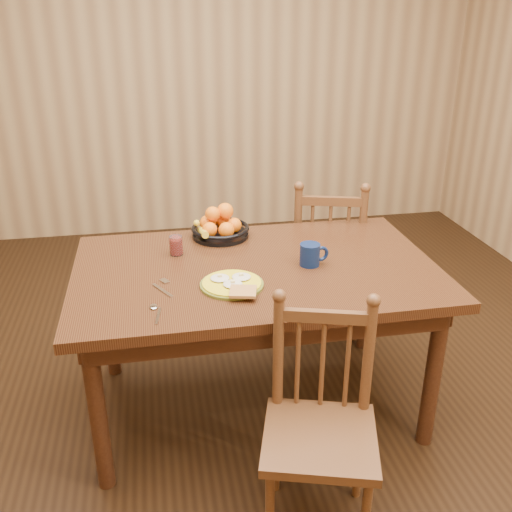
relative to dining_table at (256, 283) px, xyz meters
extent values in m
cube|color=black|center=(0.00, 0.00, -0.67)|extent=(4.50, 5.00, 0.01)
cube|color=olive|center=(0.00, 2.50, 0.68)|extent=(4.50, 0.01, 2.70)
cube|color=black|center=(0.00, 0.00, 0.06)|extent=(1.60, 1.00, 0.04)
cube|color=black|center=(0.00, 0.42, -0.01)|extent=(1.40, 0.04, 0.10)
cube|color=black|center=(0.00, -0.42, -0.01)|extent=(1.40, 0.04, 0.10)
cube|color=black|center=(0.72, 0.00, -0.01)|extent=(0.04, 0.84, 0.10)
cube|color=black|center=(-0.72, 0.00, -0.01)|extent=(0.04, 0.84, 0.10)
cylinder|color=black|center=(-0.70, -0.40, -0.31)|extent=(0.07, 0.07, 0.70)
cylinder|color=black|center=(0.70, -0.40, -0.31)|extent=(0.07, 0.07, 0.70)
cylinder|color=black|center=(-0.70, 0.40, -0.31)|extent=(0.07, 0.07, 0.70)
cylinder|color=black|center=(0.70, 0.40, -0.31)|extent=(0.07, 0.07, 0.70)
cube|color=#442A14|center=(0.55, 0.68, -0.23)|extent=(0.52, 0.51, 0.04)
cylinder|color=#442A14|center=(0.76, 0.79, -0.46)|extent=(0.03, 0.03, 0.42)
cylinder|color=#442A14|center=(0.43, 0.88, -0.46)|extent=(0.03, 0.03, 0.42)
cylinder|color=#442A14|center=(0.67, 0.47, -0.46)|extent=(0.03, 0.03, 0.42)
cylinder|color=#442A14|center=(0.34, 0.57, -0.46)|extent=(0.03, 0.03, 0.42)
cylinder|color=#442A14|center=(0.67, 0.45, 0.02)|extent=(0.04, 0.04, 0.50)
cylinder|color=#442A14|center=(0.33, 0.55, 0.02)|extent=(0.04, 0.04, 0.50)
cylinder|color=#442A14|center=(0.50, 0.50, -0.03)|extent=(0.02, 0.02, 0.39)
cube|color=#442A14|center=(0.50, 0.50, 0.19)|extent=(0.34, 0.12, 0.05)
cube|color=#442A14|center=(0.09, -0.74, -0.26)|extent=(0.49, 0.48, 0.04)
cylinder|color=#442A14|center=(-0.02, -0.55, -0.47)|extent=(0.03, 0.03, 0.39)
cylinder|color=#442A14|center=(0.29, -0.64, -0.47)|extent=(0.03, 0.03, 0.39)
cylinder|color=#442A14|center=(-0.02, -0.53, -0.02)|extent=(0.04, 0.04, 0.47)
cylinder|color=#442A14|center=(0.30, -0.63, -0.02)|extent=(0.04, 0.04, 0.47)
cylinder|color=#442A14|center=(0.14, -0.58, -0.07)|extent=(0.02, 0.02, 0.36)
cube|color=#442A14|center=(0.14, -0.58, 0.14)|extent=(0.32, 0.12, 0.05)
cylinder|color=#59601E|center=(-0.13, -0.17, 0.09)|extent=(0.26, 0.26, 0.01)
cylinder|color=yellow|center=(-0.13, -0.17, 0.10)|extent=(0.24, 0.24, 0.01)
ellipsoid|color=silver|center=(-0.18, -0.14, 0.11)|extent=(0.08, 0.08, 0.01)
cube|color=#F2E08C|center=(-0.18, -0.14, 0.12)|extent=(0.02, 0.02, 0.01)
ellipsoid|color=silver|center=(-0.09, -0.14, 0.11)|extent=(0.08, 0.08, 0.01)
cube|color=#F2E08C|center=(-0.09, -0.14, 0.12)|extent=(0.02, 0.02, 0.01)
ellipsoid|color=silver|center=(-0.13, -0.20, 0.11)|extent=(0.08, 0.08, 0.01)
cube|color=#F2E08C|center=(-0.13, -0.20, 0.12)|extent=(0.02, 0.02, 0.01)
cube|color=brown|center=(-0.10, -0.28, 0.11)|extent=(0.12, 0.12, 0.01)
cube|color=silver|center=(-0.42, -0.17, 0.09)|extent=(0.08, 0.13, 0.00)
cube|color=silver|center=(-0.41, -0.08, 0.09)|extent=(0.04, 0.05, 0.00)
cube|color=silver|center=(-0.44, -0.37, 0.09)|extent=(0.03, 0.12, 0.00)
ellipsoid|color=silver|center=(-0.46, -0.30, 0.09)|extent=(0.03, 0.04, 0.01)
cylinder|color=#0B1A3E|center=(0.24, -0.03, 0.13)|extent=(0.09, 0.09, 0.10)
torus|color=#0B1A3E|center=(0.29, -0.03, 0.13)|extent=(0.07, 0.03, 0.07)
cylinder|color=black|center=(0.24, -0.03, 0.18)|extent=(0.08, 0.08, 0.00)
cylinder|color=silver|center=(-0.34, 0.20, 0.13)|extent=(0.06, 0.06, 0.09)
cylinder|color=maroon|center=(-0.34, 0.20, 0.12)|extent=(0.05, 0.05, 0.07)
cylinder|color=black|center=(-0.11, 0.38, 0.09)|extent=(0.28, 0.28, 0.02)
torus|color=black|center=(-0.11, 0.38, 0.13)|extent=(0.29, 0.29, 0.02)
cylinder|color=black|center=(-0.11, 0.38, 0.09)|extent=(0.10, 0.10, 0.01)
sphere|color=orange|center=(-0.04, 0.38, 0.14)|extent=(0.07, 0.07, 0.07)
sphere|color=orange|center=(-0.09, 0.45, 0.14)|extent=(0.08, 0.08, 0.08)
sphere|color=orange|center=(-0.17, 0.42, 0.15)|extent=(0.08, 0.08, 0.08)
sphere|color=orange|center=(-0.17, 0.34, 0.14)|extent=(0.07, 0.07, 0.07)
sphere|color=orange|center=(-0.09, 0.31, 0.14)|extent=(0.08, 0.08, 0.08)
sphere|color=orange|center=(-0.08, 0.41, 0.21)|extent=(0.08, 0.08, 0.08)
sphere|color=orange|center=(-0.15, 0.39, 0.20)|extent=(0.07, 0.07, 0.07)
cylinder|color=yellow|center=(-0.20, 0.34, 0.13)|extent=(0.10, 0.17, 0.07)
camera|label=1|loc=(-0.42, -2.26, 1.15)|focal=40.00mm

